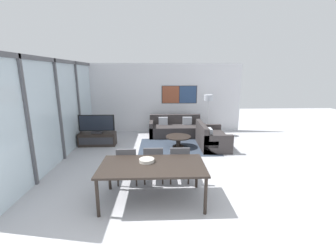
{
  "coord_description": "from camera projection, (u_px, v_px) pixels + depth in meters",
  "views": [
    {
      "loc": [
        -0.06,
        -3.18,
        2.43
      ],
      "look_at": [
        0.19,
        3.03,
        0.95
      ],
      "focal_mm": 24.0,
      "sensor_mm": 36.0,
      "label": 1
    }
  ],
  "objects": [
    {
      "name": "ground_plane",
      "position": [
        164.0,
        226.0,
        3.66
      ],
      "size": [
        24.0,
        24.0,
        0.0
      ],
      "primitive_type": "plane",
      "color": "#B2B2B7"
    },
    {
      "name": "wall_back",
      "position": [
        161.0,
        98.0,
        9.28
      ],
      "size": [
        6.69,
        0.09,
        2.8
      ],
      "color": "silver",
      "rests_on": "ground_plane"
    },
    {
      "name": "window_wall_left",
      "position": [
        58.0,
        106.0,
        6.17
      ],
      "size": [
        0.07,
        6.12,
        2.8
      ],
      "color": "silver",
      "rests_on": "ground_plane"
    },
    {
      "name": "area_rug",
      "position": [
        178.0,
        147.0,
        7.56
      ],
      "size": [
        2.59,
        1.92,
        0.01
      ],
      "color": "#333D4C",
      "rests_on": "ground_plane"
    },
    {
      "name": "tv_console",
      "position": [
        98.0,
        139.0,
        7.67
      ],
      "size": [
        1.22,
        0.47,
        0.44
      ],
      "color": "black",
      "rests_on": "ground_plane"
    },
    {
      "name": "television",
      "position": [
        97.0,
        124.0,
        7.55
      ],
      "size": [
        1.2,
        0.2,
        0.62
      ],
      "color": "#2D2D33",
      "rests_on": "tv_console"
    },
    {
      "name": "sofa_main",
      "position": [
        175.0,
        129.0,
        8.85
      ],
      "size": [
        2.02,
        0.91,
        0.8
      ],
      "color": "#383333",
      "rests_on": "ground_plane"
    },
    {
      "name": "sofa_side",
      "position": [
        210.0,
        139.0,
        7.51
      ],
      "size": [
        0.91,
        1.57,
        0.8
      ],
      "rotation": [
        0.0,
        0.0,
        1.57
      ],
      "color": "#383333",
      "rests_on": "ground_plane"
    },
    {
      "name": "coffee_table",
      "position": [
        178.0,
        139.0,
        7.5
      ],
      "size": [
        0.83,
        0.83,
        0.37
      ],
      "color": "black",
      "rests_on": "ground_plane"
    },
    {
      "name": "dining_table",
      "position": [
        152.0,
        168.0,
        4.23
      ],
      "size": [
        1.97,
        1.07,
        0.74
      ],
      "color": "black",
      "rests_on": "ground_plane"
    },
    {
      "name": "dining_chair_left",
      "position": [
        127.0,
        163.0,
        4.95
      ],
      "size": [
        0.46,
        0.46,
        0.85
      ],
      "color": "#4C4C51",
      "rests_on": "ground_plane"
    },
    {
      "name": "dining_chair_centre",
      "position": [
        154.0,
        161.0,
        5.02
      ],
      "size": [
        0.46,
        0.46,
        0.85
      ],
      "color": "#4C4C51",
      "rests_on": "ground_plane"
    },
    {
      "name": "dining_chair_right",
      "position": [
        179.0,
        161.0,
        5.03
      ],
      "size": [
        0.46,
        0.46,
        0.85
      ],
      "color": "#4C4C51",
      "rests_on": "ground_plane"
    },
    {
      "name": "fruit_bowl",
      "position": [
        147.0,
        160.0,
        4.35
      ],
      "size": [
        0.3,
        0.3,
        0.06
      ],
      "color": "#B7B2A8",
      "rests_on": "dining_table"
    },
    {
      "name": "floor_lamp",
      "position": [
        208.0,
        101.0,
        8.69
      ],
      "size": [
        0.34,
        0.34,
        1.6
      ],
      "color": "#2D2D33",
      "rests_on": "ground_plane"
    }
  ]
}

